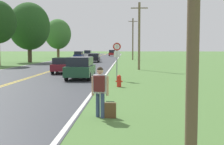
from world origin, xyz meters
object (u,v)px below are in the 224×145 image
hitchhiker_person (100,87)px  tree_mid_treeline (58,34)px  car_dark_green_van_nearest (80,68)px  car_champagne_hatchback_mid_far (95,56)px  fire_hydrant (119,81)px  car_white_van_distant (88,54)px  tree_right_cluster (29,26)px  car_maroon_hatchback_approaching (63,65)px  car_red_suv_horizon (112,53)px  car_black_sedan_mid_near (94,58)px  car_dark_blue_van_receding (79,55)px  traffic_sign (117,52)px  suitcase (110,110)px

hitchhiker_person → tree_mid_treeline: size_ratio=0.19×
car_dark_green_van_nearest → car_champagne_hatchback_mid_far: car_dark_green_van_nearest is taller
fire_hydrant → car_white_van_distant: car_white_van_distant is taller
tree_mid_treeline → tree_right_cluster: tree_right_cluster is taller
car_dark_green_van_nearest → car_maroon_hatchback_approaching: bearing=-154.8°
tree_mid_treeline → car_maroon_hatchback_approaching: tree_mid_treeline is taller
tree_right_cluster → car_red_suv_horizon: (11.70, 39.03, -4.87)m
car_black_sedan_mid_near → car_dark_blue_van_receding: car_dark_blue_van_receding is taller
traffic_sign → car_champagne_hatchback_mid_far: bearing=98.1°
car_dark_green_van_nearest → car_red_suv_horizon: bearing=-178.8°
hitchhiker_person → tree_mid_treeline: bearing=18.0°
suitcase → car_maroon_hatchback_approaching: (-5.27, 18.11, 0.52)m
traffic_sign → tree_right_cluster: tree_right_cluster is taller
car_dark_green_van_nearest → car_red_suv_horizon: 65.84m
tree_mid_treeline → car_red_suv_horizon: size_ratio=2.30×
tree_mid_treeline → car_white_van_distant: (6.48, 3.83, -4.63)m
suitcase → car_white_van_distant: (-8.79, 65.88, 0.65)m
fire_hydrant → car_maroon_hatchback_approaching: bearing=119.0°
tree_right_cluster → traffic_sign: bearing=-61.5°
hitchhiker_person → suitcase: 0.86m
traffic_sign → car_dark_green_van_nearest: traffic_sign is taller
fire_hydrant → tree_mid_treeline: bearing=106.0°
car_dark_blue_van_receding → car_white_van_distant: bearing=-4.2°
hitchhiker_person → car_dark_green_van_nearest: size_ratio=0.42×
suitcase → traffic_sign: 12.35m
tree_right_cluster → car_black_sedan_mid_near: 11.53m
traffic_sign → car_maroon_hatchback_approaching: size_ratio=0.75×
tree_right_cluster → car_maroon_hatchback_approaching: (9.78, -21.55, -5.02)m
suitcase → car_dark_blue_van_receding: size_ratio=0.14×
car_maroon_hatchback_approaching → car_red_suv_horizon: 60.62m
car_white_van_distant → traffic_sign: bearing=-172.0°
car_maroon_hatchback_approaching → car_champagne_hatchback_mid_far: (-0.26, 32.05, -0.05)m
tree_mid_treeline → car_dark_blue_van_receding: bearing=-42.6°
car_black_sedan_mid_near → car_red_suv_horizon: car_red_suv_horizon is taller
traffic_sign → tree_mid_treeline: tree_mid_treeline is taller
car_maroon_hatchback_approaching → car_black_sedan_mid_near: size_ratio=0.75×
hitchhiker_person → car_dark_blue_van_receding: size_ratio=0.43×
hitchhiker_person → car_black_sedan_mid_near: bearing=10.6°
fire_hydrant → car_maroon_hatchback_approaching: 11.11m
car_black_sedan_mid_near → car_dark_blue_van_receding: (-4.90, 15.98, 0.10)m
tree_mid_treeline → car_white_van_distant: bearing=30.6°
traffic_sign → car_white_van_distant: bearing=99.2°
suitcase → tree_mid_treeline: 64.12m
car_dark_green_van_nearest → car_white_van_distant: size_ratio=1.00×
car_champagne_hatchback_mid_far → car_dark_blue_van_receding: size_ratio=0.96×
car_champagne_hatchback_mid_far → car_dark_blue_van_receding: (-4.15, 6.74, 0.10)m
fire_hydrant → car_dark_green_van_nearest: size_ratio=0.18×
tree_mid_treeline → car_white_van_distant: 8.84m
traffic_sign → car_dark_green_van_nearest: bearing=166.8°
tree_mid_treeline → car_champagne_hatchback_mid_far: 16.11m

